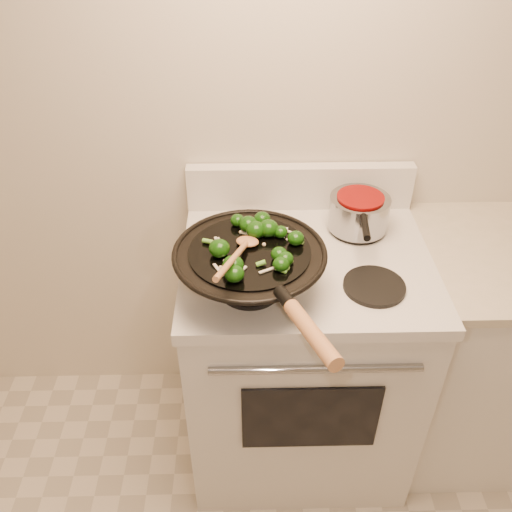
{
  "coord_description": "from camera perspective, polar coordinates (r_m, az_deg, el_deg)",
  "views": [
    {
      "loc": [
        -0.39,
        -0.17,
        1.94
      ],
      "look_at": [
        -0.36,
        1.03,
        1.04
      ],
      "focal_mm": 38.0,
      "sensor_mm": 36.0,
      "label": 1
    }
  ],
  "objects": [
    {
      "name": "stove",
      "position": [
        2.0,
        4.64,
        -10.38
      ],
      "size": [
        0.78,
        0.67,
        1.08
      ],
      "color": "silver",
      "rests_on": "ground"
    },
    {
      "name": "wooden_spoon",
      "position": [
        1.42,
        -1.77,
        0.49
      ],
      "size": [
        0.12,
        0.29,
        0.09
      ],
      "color": "#AB6F43",
      "rests_on": "wok"
    },
    {
      "name": "stirfry",
      "position": [
        1.47,
        -0.2,
        1.42
      ],
      "size": [
        0.28,
        0.3,
        0.05
      ],
      "color": "#0F3708",
      "rests_on": "wok"
    },
    {
      "name": "wok",
      "position": [
        1.51,
        -0.59,
        -1.26
      ],
      "size": [
        0.43,
        0.69,
        0.2
      ],
      "color": "black",
      "rests_on": "stove"
    },
    {
      "name": "counter_unit",
      "position": [
        2.23,
        24.59,
        -8.91
      ],
      "size": [
        0.83,
        0.62,
        0.91
      ],
      "color": "white",
      "rests_on": "ground"
    },
    {
      "name": "saucepan",
      "position": [
        1.8,
        10.77,
        4.58
      ],
      "size": [
        0.2,
        0.32,
        0.11
      ],
      "color": "gray",
      "rests_on": "stove"
    }
  ]
}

